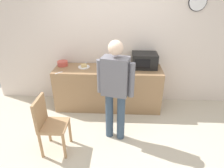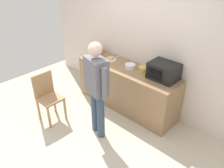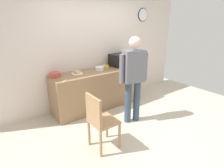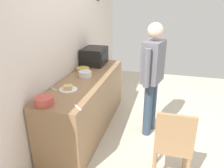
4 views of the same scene
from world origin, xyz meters
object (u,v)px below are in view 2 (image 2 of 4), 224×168
(salad_bowl, at_px, (144,69))
(spoon_utensil, at_px, (86,59))
(sandwich_plate, at_px, (111,59))
(person_standing, at_px, (97,85))
(wooden_chair, at_px, (47,95))
(fork_utensil, at_px, (116,57))
(mixing_bowl, at_px, (130,66))
(microwave, at_px, (164,71))
(cereal_bowl, at_px, (98,51))

(salad_bowl, distance_m, spoon_utensil, 1.29)
(sandwich_plate, relative_size, person_standing, 0.14)
(person_standing, bearing_deg, spoon_utensil, 147.27)
(salad_bowl, bearing_deg, wooden_chair, -126.67)
(sandwich_plate, relative_size, spoon_utensil, 1.41)
(fork_utensil, distance_m, wooden_chair, 1.65)
(mixing_bowl, distance_m, fork_utensil, 0.62)
(fork_utensil, height_order, wooden_chair, wooden_chair)
(microwave, distance_m, fork_utensil, 1.27)
(mixing_bowl, distance_m, person_standing, 1.02)
(wooden_chair, bearing_deg, person_standing, 19.17)
(salad_bowl, bearing_deg, sandwich_plate, -172.40)
(sandwich_plate, bearing_deg, spoon_utensil, -143.50)
(cereal_bowl, relative_size, fork_utensil, 1.26)
(cereal_bowl, height_order, person_standing, person_standing)
(salad_bowl, xyz_separation_m, wooden_chair, (-1.10, -1.48, -0.39))
(fork_utensil, bearing_deg, person_standing, -60.16)
(person_standing, bearing_deg, fork_utensil, 119.84)
(person_standing, height_order, wooden_chair, person_standing)
(fork_utensil, relative_size, spoon_utensil, 1.00)
(microwave, bearing_deg, sandwich_plate, -177.49)
(spoon_utensil, bearing_deg, sandwich_plate, 36.50)
(fork_utensil, xyz_separation_m, spoon_utensil, (-0.40, -0.52, 0.00))
(fork_utensil, bearing_deg, sandwich_plate, -82.80)
(mixing_bowl, bearing_deg, microwave, 6.73)
(cereal_bowl, xyz_separation_m, spoon_utensil, (0.03, -0.39, -0.04))
(salad_bowl, xyz_separation_m, person_standing, (-0.11, -1.14, 0.09))
(fork_utensil, height_order, spoon_utensil, same)
(salad_bowl, height_order, cereal_bowl, cereal_bowl)
(fork_utensil, bearing_deg, microwave, -6.71)
(salad_bowl, height_order, wooden_chair, salad_bowl)
(fork_utensil, bearing_deg, wooden_chair, -100.41)
(spoon_utensil, bearing_deg, wooden_chair, -83.92)
(spoon_utensil, bearing_deg, salad_bowl, 19.14)
(cereal_bowl, relative_size, person_standing, 0.13)
(microwave, xyz_separation_m, sandwich_plate, (-1.23, -0.05, -0.13))
(salad_bowl, distance_m, person_standing, 1.14)
(mixing_bowl, bearing_deg, salad_bowl, 28.91)
(wooden_chair, bearing_deg, mixing_bowl, 57.36)
(microwave, xyz_separation_m, fork_utensil, (-1.26, 0.15, -0.15))
(fork_utensil, relative_size, person_standing, 0.10)
(wooden_chair, bearing_deg, cereal_bowl, 95.68)
(cereal_bowl, relative_size, wooden_chair, 0.23)
(microwave, bearing_deg, mixing_bowl, -173.27)
(fork_utensil, bearing_deg, mixing_bowl, -21.66)
(sandwich_plate, height_order, person_standing, person_standing)
(cereal_bowl, bearing_deg, spoon_utensil, -85.42)
(wooden_chair, bearing_deg, microwave, 42.76)
(fork_utensil, relative_size, wooden_chair, 0.18)
(salad_bowl, relative_size, wooden_chair, 0.22)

